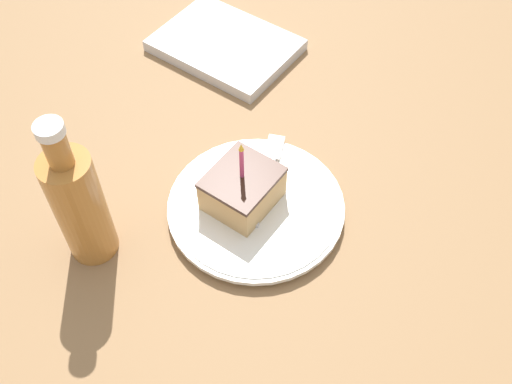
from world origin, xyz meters
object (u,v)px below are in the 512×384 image
object	(u,v)px
plate	(256,207)
bottle	(79,204)
fork	(268,172)
marble_board	(225,45)
cake_slice	(242,188)

from	to	relation	value
plate	bottle	world-z (taller)	bottle
fork	marble_board	distance (m)	0.30
bottle	cake_slice	bearing A→B (deg)	53.05
fork	plate	bearing A→B (deg)	-71.56
cake_slice	bottle	world-z (taller)	bottle
fork	bottle	xyz separation A→B (m)	(-0.12, -0.22, 0.07)
cake_slice	bottle	xyz separation A→B (m)	(-0.12, -0.16, 0.05)
plate	marble_board	distance (m)	0.35
plate	marble_board	world-z (taller)	marble_board
cake_slice	marble_board	xyz separation A→B (m)	(-0.22, 0.25, -0.03)
plate	bottle	size ratio (longest dim) A/B	1.05
cake_slice	fork	bearing A→B (deg)	89.96
cake_slice	bottle	size ratio (longest dim) A/B	0.50
fork	marble_board	xyz separation A→B (m)	(-0.22, 0.19, -0.01)
cake_slice	fork	xyz separation A→B (m)	(0.00, 0.06, -0.02)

